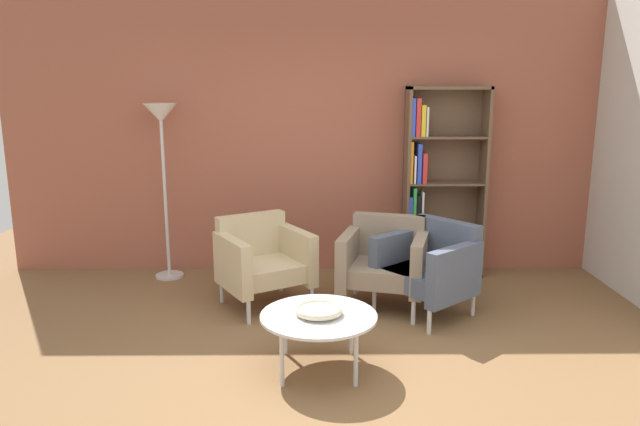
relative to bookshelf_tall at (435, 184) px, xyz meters
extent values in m
plane|color=brown|center=(-1.16, -2.25, -0.93)|extent=(8.32, 8.32, 0.00)
cube|color=#9E5642|center=(-1.16, 0.21, 0.52)|extent=(6.40, 0.12, 2.90)
cube|color=brown|center=(-0.29, -0.02, 0.02)|extent=(0.03, 0.30, 1.90)
cube|color=brown|center=(0.48, -0.02, 0.02)|extent=(0.03, 0.30, 1.90)
cube|color=brown|center=(0.09, -0.02, 0.95)|extent=(0.80, 0.30, 0.03)
cube|color=brown|center=(0.09, -0.02, -0.92)|extent=(0.80, 0.30, 0.03)
cube|color=brown|center=(0.09, 0.12, 0.02)|extent=(0.80, 0.02, 1.90)
cube|color=brown|center=(0.09, -0.02, -0.44)|extent=(0.76, 0.28, 0.02)
cube|color=brown|center=(0.09, -0.02, 0.02)|extent=(0.76, 0.28, 0.02)
cube|color=brown|center=(0.09, -0.02, 0.48)|extent=(0.76, 0.28, 0.02)
cube|color=white|center=(-0.26, -0.06, -0.69)|extent=(0.04, 0.20, 0.41)
cube|color=red|center=(-0.21, -0.04, -0.72)|extent=(0.04, 0.23, 0.34)
cube|color=blue|center=(-0.16, -0.04, -0.76)|extent=(0.04, 0.24, 0.27)
cube|color=green|center=(-0.11, -0.07, -0.74)|extent=(0.04, 0.18, 0.31)
cube|color=blue|center=(-0.26, -0.06, -0.27)|extent=(0.04, 0.19, 0.32)
cube|color=green|center=(-0.22, -0.07, -0.23)|extent=(0.03, 0.18, 0.41)
cube|color=black|center=(-0.18, -0.07, -0.26)|extent=(0.04, 0.18, 0.34)
cube|color=white|center=(-0.14, -0.07, -0.24)|extent=(0.02, 0.18, 0.37)
cube|color=orange|center=(-0.27, -0.06, 0.23)|extent=(0.03, 0.20, 0.41)
cube|color=white|center=(-0.23, -0.03, 0.16)|extent=(0.02, 0.25, 0.27)
cube|color=blue|center=(-0.19, -0.05, 0.22)|extent=(0.04, 0.22, 0.39)
cube|color=red|center=(-0.14, -0.04, 0.18)|extent=(0.04, 0.23, 0.30)
cube|color=blue|center=(-0.26, -0.03, 0.67)|extent=(0.03, 0.25, 0.37)
cube|color=red|center=(-0.21, -0.07, 0.67)|extent=(0.04, 0.18, 0.37)
cube|color=yellow|center=(-0.17, -0.04, 0.64)|extent=(0.04, 0.24, 0.30)
cube|color=white|center=(-0.13, -0.03, 0.63)|extent=(0.02, 0.25, 0.28)
cylinder|color=silver|center=(-1.19, -2.12, -0.54)|extent=(0.80, 0.80, 0.02)
cylinder|color=silver|center=(-1.43, -2.36, -0.74)|extent=(0.03, 0.03, 0.38)
cylinder|color=silver|center=(-0.95, -2.36, -0.74)|extent=(0.03, 0.03, 0.38)
cylinder|color=silver|center=(-1.43, -1.88, -0.74)|extent=(0.03, 0.03, 0.38)
cylinder|color=silver|center=(-0.95, -1.88, -0.74)|extent=(0.03, 0.03, 0.38)
cylinder|color=beige|center=(-1.19, -2.12, -0.52)|extent=(0.13, 0.13, 0.02)
cylinder|color=beige|center=(-1.19, -2.12, -0.50)|extent=(0.32, 0.32, 0.02)
torus|color=beige|center=(-1.19, -2.12, -0.49)|extent=(0.32, 0.32, 0.02)
cube|color=#C6B289|center=(-1.66, -0.91, -0.61)|extent=(0.85, 0.82, 0.16)
cube|color=#C6B289|center=(-1.79, -0.67, -0.34)|extent=(0.61, 0.43, 0.38)
cube|color=#C6B289|center=(-1.91, -1.08, -0.50)|extent=(0.40, 0.58, 0.46)
cube|color=#C6B289|center=(-1.38, -0.77, -0.50)|extent=(0.40, 0.58, 0.46)
cylinder|color=silver|center=(-1.76, -1.33, -0.81)|extent=(0.04, 0.04, 0.24)
cylinder|color=silver|center=(-1.24, -1.02, -0.81)|extent=(0.04, 0.04, 0.24)
cylinder|color=silver|center=(-2.05, -0.83, -0.81)|extent=(0.04, 0.04, 0.24)
cylinder|color=silver|center=(-1.53, -0.52, -0.81)|extent=(0.04, 0.04, 0.24)
cube|color=gray|center=(-0.62, -0.97, -0.61)|extent=(0.77, 0.73, 0.16)
cube|color=gray|center=(-0.54, -0.71, -0.34)|extent=(0.65, 0.29, 0.38)
cube|color=gray|center=(-0.92, -0.90, -0.50)|extent=(0.26, 0.62, 0.46)
cube|color=gray|center=(-0.32, -1.07, -0.50)|extent=(0.26, 0.62, 0.46)
cylinder|color=silver|center=(-0.99, -1.19, -0.81)|extent=(0.04, 0.04, 0.24)
cylinder|color=silver|center=(-0.41, -1.35, -0.81)|extent=(0.04, 0.04, 0.24)
cylinder|color=silver|center=(-0.83, -0.63, -0.81)|extent=(0.04, 0.04, 0.24)
cylinder|color=silver|center=(-0.25, -0.79, -0.81)|extent=(0.04, 0.04, 0.24)
cube|color=#4C566B|center=(-0.27, -1.11, -0.61)|extent=(0.86, 0.86, 0.16)
cube|color=#4C566B|center=(-0.07, -0.93, -0.34)|extent=(0.51, 0.56, 0.38)
cube|color=#4C566B|center=(-0.49, -0.88, -0.50)|extent=(0.54, 0.48, 0.46)
cube|color=#4C566B|center=(-0.09, -1.36, -0.50)|extent=(0.54, 0.48, 0.46)
cylinder|color=silver|center=(-0.70, -1.08, -0.81)|extent=(0.04, 0.04, 0.24)
cylinder|color=silver|center=(-0.31, -1.54, -0.81)|extent=(0.04, 0.04, 0.24)
cylinder|color=silver|center=(-0.26, -0.70, -0.81)|extent=(0.04, 0.04, 0.24)
cylinder|color=silver|center=(0.13, -1.16, -0.81)|extent=(0.04, 0.04, 0.24)
cylinder|color=silver|center=(-2.70, -0.10, -0.92)|extent=(0.28, 0.28, 0.02)
cylinder|color=silver|center=(-2.70, -0.10, -0.08)|extent=(0.03, 0.03, 1.65)
cone|color=white|center=(-2.70, -0.10, 0.72)|extent=(0.32, 0.32, 0.18)
camera|label=1|loc=(-1.21, -5.96, 1.02)|focal=33.77mm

